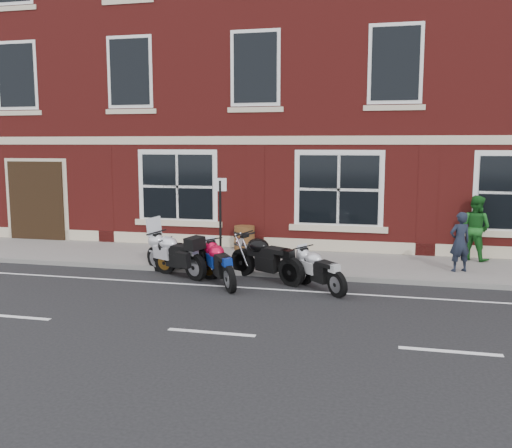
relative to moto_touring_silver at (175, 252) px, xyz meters
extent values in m
plane|color=black|center=(2.26, -1.03, -0.58)|extent=(80.00, 80.00, 0.00)
cube|color=slate|center=(2.26, 1.97, -0.52)|extent=(30.00, 3.00, 0.12)
cube|color=slate|center=(2.26, 0.39, -0.52)|extent=(30.00, 0.16, 0.12)
cube|color=maroon|center=(2.26, 9.47, 5.42)|extent=(24.00, 12.00, 12.00)
cylinder|color=black|center=(-0.60, 0.34, -0.25)|extent=(0.65, 0.45, 0.67)
cylinder|color=black|center=(0.72, -0.41, -0.25)|extent=(0.65, 0.45, 0.67)
cube|color=black|center=(0.01, -0.01, 0.10)|extent=(0.85, 0.63, 0.23)
ellipsoid|color=silver|center=(-0.12, 0.07, 0.23)|extent=(0.69, 0.61, 0.33)
cube|color=black|center=(0.38, -0.21, 0.19)|extent=(0.63, 0.52, 0.10)
cube|color=silver|center=(-0.58, 0.33, 0.62)|extent=(0.25, 0.40, 0.47)
cylinder|color=black|center=(1.07, -0.11, -0.27)|extent=(0.45, 0.60, 0.63)
cylinder|color=black|center=(1.85, -1.32, -0.27)|extent=(0.45, 0.60, 0.63)
cube|color=black|center=(1.43, -0.67, 0.07)|extent=(0.63, 0.79, 0.22)
ellipsoid|color=red|center=(1.35, -0.55, 0.19)|extent=(0.60, 0.66, 0.32)
cube|color=black|center=(1.65, -1.01, 0.15)|extent=(0.51, 0.60, 0.10)
cylinder|color=black|center=(-0.29, 0.12, -0.29)|extent=(0.59, 0.25, 0.58)
cylinder|color=black|center=(0.98, -0.19, -0.29)|extent=(0.59, 0.25, 0.58)
cube|color=black|center=(0.30, -0.02, 0.01)|extent=(0.76, 0.39, 0.20)
ellipsoid|color=black|center=(0.17, 0.01, 0.12)|extent=(0.57, 0.44, 0.29)
cube|color=black|center=(0.65, -0.11, 0.09)|extent=(0.54, 0.35, 0.09)
cylinder|color=black|center=(3.33, -0.18, -0.29)|extent=(0.48, 0.51, 0.58)
cylinder|color=black|center=(4.21, -1.16, -0.29)|extent=(0.48, 0.51, 0.58)
cube|color=black|center=(3.74, -0.64, 0.02)|extent=(0.65, 0.69, 0.20)
ellipsoid|color=silver|center=(3.65, -0.54, 0.13)|extent=(0.59, 0.60, 0.29)
cube|color=black|center=(3.99, -0.91, 0.09)|extent=(0.51, 0.53, 0.09)
cylinder|color=black|center=(1.71, 0.36, -0.23)|extent=(0.68, 0.47, 0.70)
cylinder|color=black|center=(3.08, -0.43, -0.23)|extent=(0.68, 0.47, 0.70)
cube|color=black|center=(2.35, -0.01, 0.14)|extent=(0.89, 0.67, 0.24)
ellipsoid|color=black|center=(2.21, 0.08, 0.27)|extent=(0.73, 0.65, 0.35)
cube|color=black|center=(2.73, -0.23, 0.23)|extent=(0.66, 0.55, 0.11)
imported|color=black|center=(6.97, 1.55, 0.29)|extent=(0.65, 0.55, 1.50)
imported|color=#19591C|center=(7.53, 3.17, 0.43)|extent=(1.10, 1.06, 1.78)
cylinder|color=#4F2215|center=(0.99, 3.19, -0.10)|extent=(0.62, 0.62, 0.72)
cylinder|color=black|center=(0.99, 3.19, -0.28)|extent=(0.65, 0.65, 0.05)
cylinder|color=black|center=(0.99, 3.19, 0.07)|extent=(0.65, 0.65, 0.05)
cylinder|color=black|center=(1.05, 0.52, 0.66)|extent=(0.06, 0.06, 2.26)
cube|color=silver|center=(1.05, 0.52, 1.69)|extent=(0.33, 0.09, 0.33)
camera|label=1|loc=(5.27, -13.25, 2.71)|focal=40.00mm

